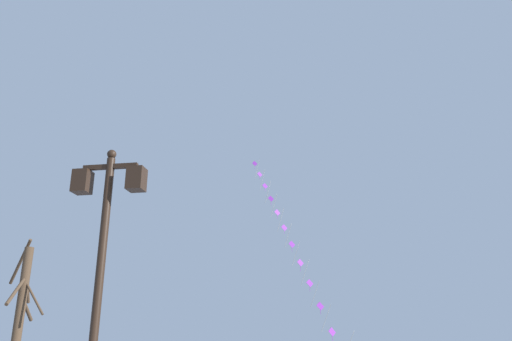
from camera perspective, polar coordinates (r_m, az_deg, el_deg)
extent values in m
cylinder|color=black|center=(8.58, -17.60, -14.25)|extent=(0.14, 0.14, 4.90)
sphere|color=black|center=(9.10, -16.05, 1.78)|extent=(0.16, 0.16, 0.16)
cube|color=black|center=(9.02, -16.18, 0.41)|extent=(0.98, 0.08, 0.08)
cube|color=black|center=(9.16, -19.10, -1.23)|extent=(0.28, 0.28, 0.40)
cube|color=beige|center=(9.16, -19.10, -1.23)|extent=(0.19, 0.19, 0.30)
cube|color=black|center=(8.75, -13.41, -0.96)|extent=(0.28, 0.28, 0.40)
cube|color=beige|center=(8.75, -13.41, -0.96)|extent=(0.19, 0.19, 0.30)
cylinder|color=silver|center=(24.05, 7.94, -16.29)|extent=(0.53, 1.02, 1.18)
cylinder|color=silver|center=(25.14, 6.69, -13.77)|extent=(0.53, 1.02, 1.18)
cylinder|color=silver|center=(26.29, 5.57, -11.45)|extent=(0.53, 1.02, 1.18)
cylinder|color=silver|center=(27.48, 4.56, -9.33)|extent=(0.53, 1.02, 1.18)
cylinder|color=silver|center=(28.72, 3.64, -7.39)|extent=(0.53, 1.02, 1.18)
cylinder|color=silver|center=(29.99, 2.81, -5.61)|extent=(0.53, 1.02, 1.18)
cylinder|color=silver|center=(31.29, 2.06, -3.97)|extent=(0.53, 1.02, 1.18)
cylinder|color=silver|center=(32.63, 1.36, -2.47)|extent=(0.53, 1.02, 1.18)
cylinder|color=silver|center=(33.99, 0.73, -1.08)|extent=(0.53, 1.02, 1.18)
cylinder|color=silver|center=(35.37, 0.14, 0.20)|extent=(0.53, 1.02, 1.18)
cube|color=purple|center=(23.53, 8.62, -17.63)|extent=(0.32, 0.25, 0.40)
cylinder|color=purple|center=(23.52, 8.66, -18.33)|extent=(0.04, 0.04, 0.26)
cube|color=purple|center=(24.59, 7.30, -15.00)|extent=(0.36, 0.19, 0.40)
cylinder|color=purple|center=(24.57, 7.33, -15.62)|extent=(0.03, 0.05, 0.22)
cube|color=purple|center=(25.71, 6.11, -12.59)|extent=(0.34, 0.22, 0.40)
cylinder|color=purple|center=(25.68, 6.14, -13.19)|extent=(0.04, 0.05, 0.23)
cube|color=purple|center=(26.88, 5.05, -10.37)|extent=(0.33, 0.24, 0.40)
cylinder|color=purple|center=(26.84, 5.07, -11.01)|extent=(0.04, 0.04, 0.29)
cube|color=purple|center=(28.09, 4.09, -8.34)|extent=(0.36, 0.20, 0.40)
cylinder|color=purple|center=(28.04, 4.10, -8.94)|extent=(0.03, 0.04, 0.28)
cube|color=purple|center=(29.35, 3.22, -6.48)|extent=(0.34, 0.22, 0.40)
cylinder|color=purple|center=(29.29, 3.23, -6.99)|extent=(0.04, 0.05, 0.21)
cube|color=purple|center=(30.64, 2.43, -4.77)|extent=(0.33, 0.24, 0.40)
cylinder|color=purple|center=(30.57, 2.43, -5.28)|extent=(0.04, 0.04, 0.24)
cube|color=purple|center=(31.96, 1.70, -3.21)|extent=(0.38, 0.13, 0.40)
cylinder|color=purple|center=(31.88, 1.71, -3.73)|extent=(0.03, 0.04, 0.29)
cube|color=purple|center=(33.30, 1.04, -1.76)|extent=(0.35, 0.21, 0.40)
cylinder|color=purple|center=(33.23, 1.04, -2.21)|extent=(0.04, 0.05, 0.22)
cube|color=purple|center=(34.67, 0.43, -0.43)|extent=(0.34, 0.22, 0.40)
cylinder|color=purple|center=(34.59, 0.43, -0.83)|extent=(0.03, 0.04, 0.19)
cube|color=purple|center=(36.06, -0.14, 0.80)|extent=(0.39, 0.11, 0.40)
cylinder|color=purple|center=(35.97, -0.14, 0.37)|extent=(0.02, 0.03, 0.25)
cylinder|color=#4C3826|center=(14.51, -25.45, -16.17)|extent=(0.23, 0.23, 4.24)
cylinder|color=#4C3826|center=(14.89, -24.57, -14.11)|extent=(0.25, 0.82, 0.59)
cylinder|color=#4C3826|center=(14.25, -23.92, -12.96)|extent=(0.83, 0.29, 0.92)
cylinder|color=#4C3826|center=(14.02, -25.55, -12.17)|extent=(0.42, 1.15, 0.82)
cylinder|color=#4C3826|center=(14.92, -24.49, -11.72)|extent=(0.34, 0.75, 0.91)
cylinder|color=#4C3826|center=(15.21, -25.16, -9.36)|extent=(1.00, 0.84, 1.10)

